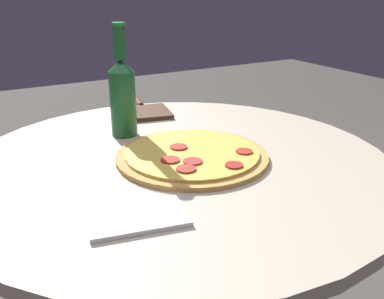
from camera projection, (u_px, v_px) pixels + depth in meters
The scene contains 5 objects.
table at pixel (178, 232), 0.99m from camera, with size 0.92×0.92×0.70m.
pizza at pixel (192, 155), 0.92m from camera, with size 0.33×0.33×0.02m.
beer_bottle at pixel (122, 94), 1.03m from camera, with size 0.06×0.06×0.27m.
pizza_paddle at pixel (144, 110), 1.25m from camera, with size 0.16×0.26×0.02m.
napkin at pixel (137, 218), 0.68m from camera, with size 0.17×0.12×0.01m.
Camera 1 is at (0.39, 0.76, 1.06)m, focal length 40.00 mm.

